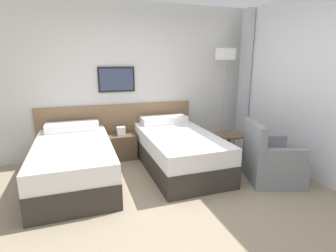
% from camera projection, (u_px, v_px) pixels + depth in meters
% --- Properties ---
extents(ground_plane, '(16.00, 16.00, 0.00)m').
position_uv_depth(ground_plane, '(173.00, 206.00, 3.15)').
color(ground_plane, gray).
extents(wall_headboard, '(10.00, 0.10, 2.70)m').
position_uv_depth(wall_headboard, '(132.00, 83.00, 4.79)').
color(wall_headboard, silver).
rests_on(wall_headboard, ground_plane).
extents(wall_window, '(0.21, 4.61, 2.70)m').
position_uv_depth(wall_window, '(335.00, 89.00, 3.45)').
color(wall_window, white).
rests_on(wall_window, ground_plane).
extents(bed_near_door, '(1.04, 1.96, 0.71)m').
position_uv_depth(bed_near_door, '(74.00, 162.00, 3.73)').
color(bed_near_door, '#332D28').
rests_on(bed_near_door, ground_plane).
extents(bed_near_window, '(1.04, 1.96, 0.71)m').
position_uv_depth(bed_near_window, '(178.00, 150.00, 4.24)').
color(bed_near_window, '#332D28').
rests_on(bed_near_window, ground_plane).
extents(nightstand, '(0.49, 0.39, 0.57)m').
position_uv_depth(nightstand, '(122.00, 146.00, 4.68)').
color(nightstand, brown).
rests_on(nightstand, ground_plane).
extents(floor_lamp, '(0.27, 0.27, 1.92)m').
position_uv_depth(floor_lamp, '(225.00, 63.00, 4.88)').
color(floor_lamp, '#9E9993').
rests_on(floor_lamp, ground_plane).
extents(side_table, '(0.50, 0.50, 0.55)m').
position_uv_depth(side_table, '(229.00, 143.00, 4.30)').
color(side_table, brown).
rests_on(side_table, ground_plane).
extents(armchair, '(0.91, 0.93, 0.86)m').
position_uv_depth(armchair, '(271.00, 162.00, 3.78)').
color(armchair, gray).
rests_on(armchair, ground_plane).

